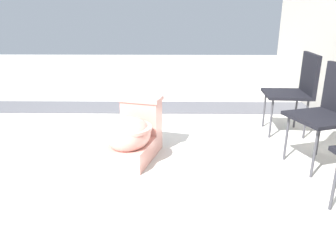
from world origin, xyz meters
TOP-DOWN VIEW (x-y plane):
  - ground_plane at (0.00, 0.00)m, footprint 14.00×14.00m
  - gravel_strip at (-1.37, 0.50)m, footprint 0.56×8.00m
  - toilet at (0.22, 0.28)m, footprint 0.71×0.52m
  - folding_chair_left at (-0.45, 1.89)m, footprint 0.47×0.47m
  - folding_chair_middle at (0.31, 1.90)m, footprint 0.56×0.56m

SIDE VIEW (x-z plane):
  - ground_plane at x=0.00m, z-range 0.00..0.00m
  - gravel_strip at x=-1.37m, z-range 0.00..0.01m
  - toilet at x=0.22m, z-range -0.04..0.48m
  - folding_chair_left at x=-0.45m, z-range 0.09..0.93m
  - folding_chair_middle at x=0.31m, z-range 0.09..0.93m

